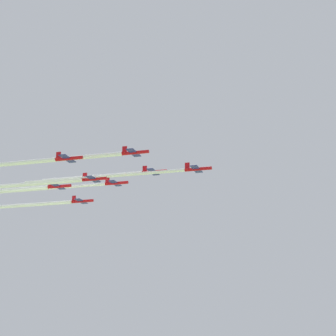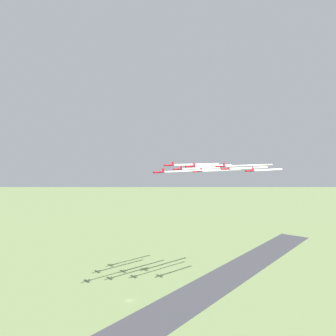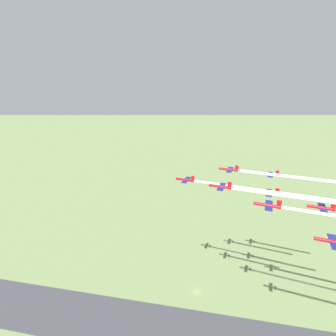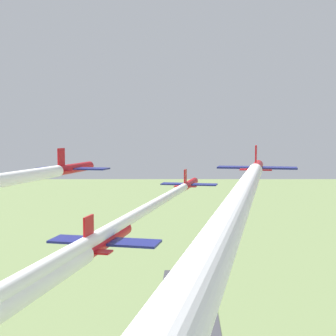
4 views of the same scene
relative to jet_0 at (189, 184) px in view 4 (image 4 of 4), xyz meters
name	(u,v)px [view 4 (image 4 of 4)]	position (x,y,z in m)	size (l,w,h in m)	color
jet_0	(189,184)	(0.00, 0.00, 0.00)	(7.77, 7.95, 2.75)	#B20C14
jet_1	(74,168)	(-16.25, -10.04, 3.17)	(7.77, 7.95, 2.75)	#B20C14
jet_2	(257,167)	(0.88, -19.09, 3.56)	(7.77, 7.95, 2.75)	#B20C14
jet_4	(106,240)	(-15.37, -29.13, -0.56)	(7.77, 7.95, 2.75)	#B20C14
smoke_trail_0	(119,225)	(-14.07, -26.66, -0.04)	(25.46, 47.11, 0.94)	white
smoke_trail_2	(236,208)	(-11.31, -42.18, 3.52)	(21.94, 40.10, 1.22)	white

